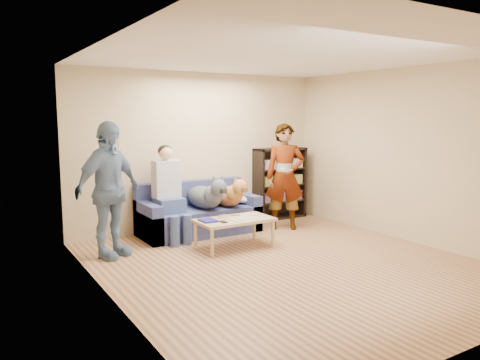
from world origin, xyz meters
TOP-DOWN VIEW (x-y plane):
  - ground at (0.00, 0.00)m, footprint 5.00×5.00m
  - ceiling at (0.00, 0.00)m, footprint 5.00×5.00m
  - wall_back at (0.00, 2.50)m, footprint 4.50×0.00m
  - wall_left at (-2.25, 0.00)m, footprint 0.00×5.00m
  - wall_right at (2.25, 0.00)m, footprint 0.00×5.00m
  - blanket at (0.60, 1.98)m, footprint 0.40×0.34m
  - person_standing_right at (1.12, 1.60)m, footprint 0.77×0.69m
  - person_standing_left at (-1.84, 1.53)m, footprint 1.15×0.90m
  - held_controller at (0.92, 1.40)m, footprint 0.06×0.12m
  - notebook_blue at (-0.58, 1.10)m, footprint 0.20×0.26m
  - papers at (-0.13, 0.95)m, footprint 0.26×0.20m
  - magazine at (-0.10, 0.97)m, footprint 0.22×0.17m
  - camera_silver at (-0.30, 1.17)m, footprint 0.11×0.06m
  - controller_a at (0.10, 1.15)m, footprint 0.04×0.13m
  - controller_b at (0.18, 1.07)m, footprint 0.09×0.06m
  - headphone_cup_a at (0.02, 1.03)m, footprint 0.07×0.07m
  - headphone_cup_b at (0.02, 1.11)m, footprint 0.07×0.07m
  - pen_orange at (-0.20, 0.89)m, footprint 0.13×0.06m
  - pen_black at (-0.06, 1.23)m, footprint 0.13×0.08m
  - wallet at (-0.43, 0.93)m, footprint 0.07×0.12m
  - sofa at (-0.25, 2.10)m, footprint 1.90×0.85m
  - person_seated at (-0.79, 1.97)m, footprint 0.40×0.73m
  - dog_gray at (-0.20, 1.88)m, footprint 0.40×1.25m
  - dog_tan at (0.20, 1.89)m, footprint 0.38×1.15m
  - coffee_table at (-0.18, 1.05)m, footprint 1.10×0.60m
  - bookshelf at (1.55, 2.33)m, footprint 1.00×0.34m

SIDE VIEW (x-z plane):
  - ground at x=0.00m, z-range 0.00..0.00m
  - sofa at x=-0.25m, z-range -0.13..0.69m
  - coffee_table at x=-0.18m, z-range 0.16..0.58m
  - pen_orange at x=-0.20m, z-range 0.42..0.43m
  - pen_black at x=-0.06m, z-range 0.42..0.43m
  - papers at x=-0.13m, z-range 0.42..0.43m
  - wallet at x=-0.43m, z-range 0.42..0.43m
  - headphone_cup_a at x=0.02m, z-range 0.42..0.44m
  - headphone_cup_b at x=0.02m, z-range 0.42..0.44m
  - notebook_blue at x=-0.58m, z-range 0.42..0.45m
  - controller_a at x=0.10m, z-range 0.42..0.45m
  - controller_b at x=0.18m, z-range 0.42..0.45m
  - magazine at x=-0.10m, z-range 0.43..0.45m
  - camera_silver at x=-0.30m, z-range 0.42..0.47m
  - blanket at x=0.60m, z-range 0.43..0.57m
  - dog_tan at x=0.20m, z-range 0.35..0.90m
  - dog_gray at x=-0.20m, z-range 0.34..0.93m
  - bookshelf at x=1.55m, z-range 0.03..1.33m
  - person_seated at x=-0.79m, z-range 0.04..1.51m
  - person_standing_right at x=1.12m, z-range 0.00..1.76m
  - person_standing_left at x=-1.84m, z-range 0.00..1.82m
  - held_controller at x=0.92m, z-range 1.03..1.06m
  - wall_back at x=0.00m, z-range -0.95..3.55m
  - wall_left at x=-2.25m, z-range -1.20..3.80m
  - wall_right at x=2.25m, z-range -1.20..3.80m
  - ceiling at x=0.00m, z-range 2.60..2.60m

